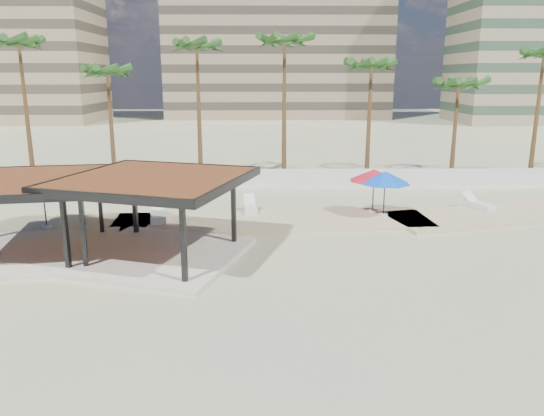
{
  "coord_description": "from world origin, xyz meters",
  "views": [
    {
      "loc": [
        1.58,
        -19.01,
        7.32
      ],
      "look_at": [
        1.94,
        4.55,
        1.4
      ],
      "focal_mm": 35.0,
      "sensor_mm": 36.0,
      "label": 1
    }
  ],
  "objects": [
    {
      "name": "umbrella_d",
      "position": [
        7.81,
        7.66,
        2.21
      ],
      "size": [
        3.31,
        3.31,
        2.36
      ],
      "rotation": [
        0.0,
        0.0,
        0.3
      ],
      "color": "beige",
      "rests_on": "promenade"
    },
    {
      "name": "lounger_c",
      "position": [
        13.42,
        9.24,
        0.37
      ],
      "size": [
        1.43,
        2.13,
        0.77
      ],
      "rotation": [
        0.0,
        0.0,
        1.99
      ],
      "color": "silver",
      "rests_on": "promenade"
    },
    {
      "name": "palm_f",
      "position": [
        9.0,
        18.6,
        7.7
      ],
      "size": [
        3.0,
        3.0,
        8.83
      ],
      "color": "brown",
      "rests_on": "ground"
    },
    {
      "name": "palm_g",
      "position": [
        15.0,
        18.2,
        6.5
      ],
      "size": [
        3.0,
        3.0,
        7.57
      ],
      "color": "brown",
      "rests_on": "ground"
    },
    {
      "name": "palm_h",
      "position": [
        21.0,
        18.8,
        8.42
      ],
      "size": [
        3.0,
        3.0,
        9.6
      ],
      "color": "brown",
      "rests_on": "ground"
    },
    {
      "name": "ground",
      "position": [
        0.0,
        0.0,
        0.0
      ],
      "size": [
        200.0,
        200.0,
        0.0
      ],
      "primitive_type": "plane",
      "color": "#C6B983",
      "rests_on": "ground"
    },
    {
      "name": "palm_c",
      "position": [
        -9.0,
        18.1,
        7.28
      ],
      "size": [
        3.0,
        3.0,
        8.39
      ],
      "color": "brown",
      "rests_on": "ground"
    },
    {
      "name": "boundary_wall",
      "position": [
        0.0,
        16.0,
        0.6
      ],
      "size": [
        56.0,
        0.3,
        1.2
      ],
      "primitive_type": "cube",
      "color": "silver",
      "rests_on": "ground"
    },
    {
      "name": "pavilion_central",
      "position": [
        -2.83,
        1.77,
        2.05
      ],
      "size": [
        8.51,
        8.51,
        3.43
      ],
      "rotation": [
        0.0,
        0.0,
        -0.31
      ],
      "color": "beige",
      "rests_on": "ground"
    },
    {
      "name": "palm_d",
      "position": [
        -3.0,
        18.9,
        8.91
      ],
      "size": [
        3.0,
        3.0,
        10.12
      ],
      "color": "brown",
      "rests_on": "ground"
    },
    {
      "name": "lounger_a",
      "position": [
        -3.82,
        7.23,
        0.39
      ],
      "size": [
        1.15,
        2.43,
        0.88
      ],
      "rotation": [
        0.0,
        0.0,
        1.75
      ],
      "color": "silver",
      "rests_on": "promenade"
    },
    {
      "name": "palm_b",
      "position": [
        -15.0,
        18.7,
        9.1
      ],
      "size": [
        3.0,
        3.0,
        10.33
      ],
      "color": "brown",
      "rests_on": "ground"
    },
    {
      "name": "umbrella_f",
      "position": [
        -8.96,
        5.8,
        2.35
      ],
      "size": [
        3.6,
        3.6,
        2.53
      ],
      "rotation": [
        0.0,
        0.0,
        -0.33
      ],
      "color": "beige",
      "rests_on": "promenade"
    },
    {
      "name": "palm_e",
      "position": [
        3.0,
        18.4,
        9.17
      ],
      "size": [
        3.0,
        3.0,
        10.41
      ],
      "color": "brown",
      "rests_on": "ground"
    },
    {
      "name": "building_mid",
      "position": [
        4.0,
        78.0,
        14.27
      ],
      "size": [
        38.0,
        16.0,
        30.4
      ],
      "color": "#847259",
      "rests_on": "ground"
    },
    {
      "name": "umbrella_c",
      "position": [
        7.38,
        8.39,
        2.19
      ],
      "size": [
        3.33,
        3.33,
        2.34
      ],
      "rotation": [
        0.0,
        0.0,
        0.32
      ],
      "color": "beige",
      "rests_on": "promenade"
    },
    {
      "name": "lounger_b",
      "position": [
        0.81,
        8.87,
        0.36
      ],
      "size": [
        0.83,
        2.01,
        0.74
      ],
      "rotation": [
        0.0,
        0.0,
        1.67
      ],
      "color": "silver",
      "rests_on": "promenade"
    },
    {
      "name": "pavilion_west",
      "position": [
        -7.95,
        2.27,
        1.95
      ],
      "size": [
        7.36,
        7.36,
        3.26
      ],
      "rotation": [
        0.0,
        0.0,
        0.16
      ],
      "color": "beige",
      "rests_on": "ground"
    },
    {
      "name": "promenade",
      "position": [
        2.0,
        7.67,
        0.06
      ],
      "size": [
        44.45,
        7.97,
        0.24
      ],
      "color": "#C6B284",
      "rests_on": "ground"
    },
    {
      "name": "umbrella_b",
      "position": [
        -7.11,
        5.8,
        2.51
      ],
      "size": [
        4.01,
        4.01,
        2.71
      ],
      "rotation": [
        0.0,
        0.0,
        -0.41
      ],
      "color": "beige",
      "rests_on": "promenade"
    }
  ]
}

